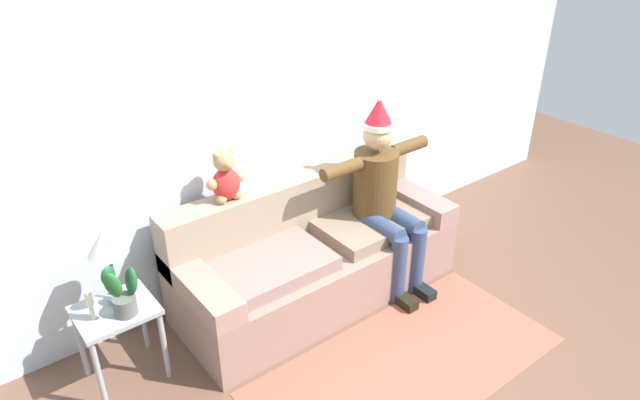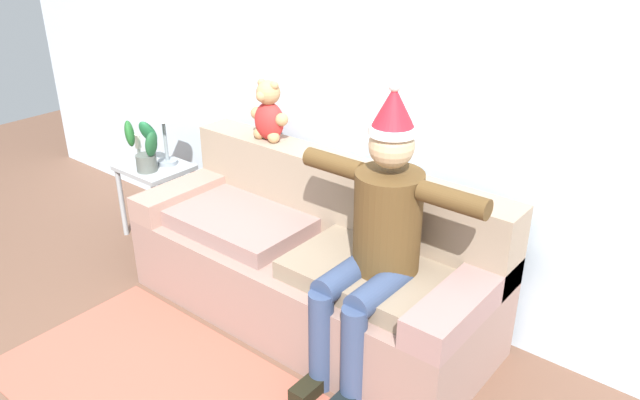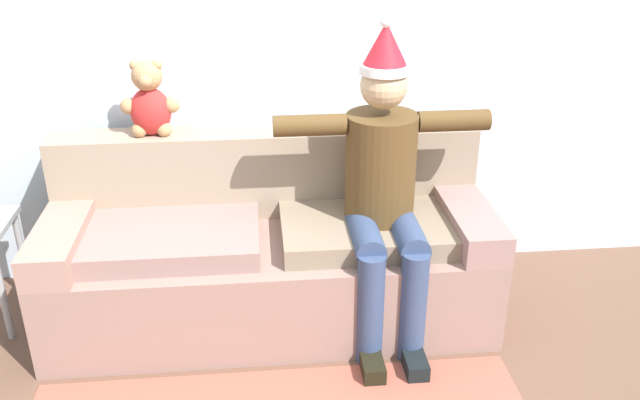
{
  "view_description": "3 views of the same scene",
  "coord_description": "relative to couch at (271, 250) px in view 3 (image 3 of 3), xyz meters",
  "views": [
    {
      "loc": [
        -2.21,
        -1.88,
        2.84
      ],
      "look_at": [
        0.02,
        0.99,
        0.84
      ],
      "focal_mm": 32.27,
      "sensor_mm": 36.0,
      "label": 1
    },
    {
      "loc": [
        2.01,
        -1.37,
        2.24
      ],
      "look_at": [
        0.19,
        0.87,
        0.87
      ],
      "focal_mm": 35.05,
      "sensor_mm": 36.0,
      "label": 2
    },
    {
      "loc": [
        -0.05,
        -2.01,
        2.06
      ],
      "look_at": [
        0.23,
        0.84,
        0.72
      ],
      "focal_mm": 38.23,
      "sensor_mm": 36.0,
      "label": 3
    }
  ],
  "objects": [
    {
      "name": "person_seated",
      "position": [
        0.54,
        -0.17,
        0.43
      ],
      "size": [
        1.02,
        0.77,
        1.54
      ],
      "color": "#53391C",
      "rests_on": "ground_plane"
    },
    {
      "name": "back_wall",
      "position": [
        0.0,
        0.5,
        1.0
      ],
      "size": [
        7.0,
        0.1,
        2.7
      ],
      "primitive_type": "cube",
      "color": "silver",
      "rests_on": "ground_plane"
    },
    {
      "name": "couch",
      "position": [
        0.0,
        0.0,
        0.0
      ],
      "size": [
        2.19,
        0.86,
        0.91
      ],
      "color": "gray",
      "rests_on": "ground_plane"
    },
    {
      "name": "teddy_bear",
      "position": [
        -0.56,
        0.25,
        0.73
      ],
      "size": [
        0.29,
        0.17,
        0.38
      ],
      "color": "red",
      "rests_on": "couch"
    }
  ]
}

